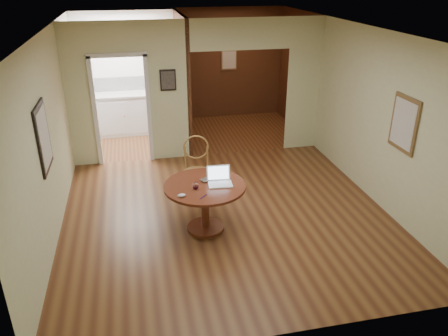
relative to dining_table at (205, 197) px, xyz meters
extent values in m
plane|color=#4D2816|center=(0.39, 0.30, -0.54)|extent=(5.00, 5.00, 0.00)
plane|color=white|center=(0.39, 0.30, 2.16)|extent=(5.00, 5.00, 0.00)
plane|color=beige|center=(0.39, -2.20, 0.81)|extent=(5.00, 0.00, 5.00)
plane|color=beige|center=(-2.11, 0.30, 0.81)|extent=(0.00, 5.00, 5.00)
plane|color=beige|center=(2.89, 0.30, 0.81)|extent=(0.00, 5.00, 5.00)
cube|color=beige|center=(-1.86, 2.80, 0.81)|extent=(0.50, 2.70, 0.04)
cube|color=beige|center=(-0.21, 2.80, 0.81)|extent=(0.80, 2.70, 0.04)
cube|color=beige|center=(2.54, 2.80, 0.81)|extent=(0.70, 2.70, 0.04)
plane|color=white|center=(-0.96, 4.80, 0.81)|extent=(2.70, 0.00, 2.70)
plane|color=#412A13|center=(1.54, 5.30, 0.81)|extent=(2.70, 0.00, 2.70)
cube|color=#412A13|center=(0.19, 4.05, 0.81)|extent=(0.08, 2.50, 2.70)
cube|color=black|center=(-2.09, 0.30, 0.96)|extent=(0.03, 0.70, 0.90)
cube|color=brown|center=(2.87, -0.20, 0.96)|extent=(0.03, 0.60, 0.80)
cube|color=black|center=(-0.21, 2.78, 1.06)|extent=(0.30, 0.03, 0.40)
cube|color=silver|center=(1.54, 5.28, 0.91)|extent=(0.40, 0.03, 0.50)
cube|color=white|center=(-0.96, 4.79, 0.56)|extent=(2.00, 0.02, 0.32)
cylinder|color=#5C2717|center=(0.00, 0.00, -0.52)|extent=(0.55, 0.55, 0.05)
cylinder|color=#5C2717|center=(0.00, 0.00, -0.18)|extent=(0.12, 0.12, 0.63)
cylinder|color=#5C2717|center=(0.00, 0.00, 0.17)|extent=(1.17, 1.17, 0.04)
cylinder|color=olive|center=(0.03, 0.94, -0.05)|extent=(0.51, 0.51, 0.03)
cylinder|color=olive|center=(-0.15, 0.80, -0.30)|extent=(0.03, 0.03, 0.49)
cylinder|color=olive|center=(0.17, 0.76, -0.30)|extent=(0.03, 0.03, 0.49)
cylinder|color=olive|center=(-0.11, 1.12, -0.30)|extent=(0.03, 0.03, 0.49)
cylinder|color=olive|center=(0.21, 1.08, -0.30)|extent=(0.03, 0.03, 0.49)
cylinder|color=olive|center=(-0.13, 1.13, 0.15)|extent=(0.03, 0.03, 0.39)
cylinder|color=olive|center=(0.23, 1.08, 0.15)|extent=(0.03, 0.03, 0.39)
torus|color=olive|center=(0.05, 1.11, 0.32)|extent=(0.42, 0.08, 0.42)
cube|color=silver|center=(0.22, -0.05, 0.20)|extent=(0.35, 0.26, 0.02)
cube|color=silver|center=(0.22, -0.08, 0.21)|extent=(0.29, 0.14, 0.00)
cube|color=silver|center=(0.22, 0.10, 0.32)|extent=(0.34, 0.09, 0.22)
cube|color=#8E9EB4|center=(0.22, 0.09, 0.32)|extent=(0.30, 0.06, 0.19)
imported|color=#ABABB0|center=(0.14, 0.12, 0.20)|extent=(0.38, 0.32, 0.03)
ellipsoid|color=silver|center=(-0.36, -0.29, 0.21)|extent=(0.12, 0.07, 0.05)
cylinder|color=#0D0D5F|center=(-0.08, -0.35, 0.19)|extent=(0.11, 0.11, 0.01)
cube|color=silver|center=(-0.96, 4.50, -0.09)|extent=(2.00, 0.55, 0.90)
cube|color=beige|center=(-0.96, 4.50, 0.38)|extent=(2.06, 0.60, 0.04)
sphere|color=#B20C0C|center=(-1.11, 4.21, -0.04)|extent=(0.03, 0.03, 0.03)
sphere|color=#B20C0C|center=(-0.11, 4.21, -0.04)|extent=(0.03, 0.03, 0.03)
ellipsoid|color=beige|center=(-0.18, 4.50, 0.56)|extent=(0.32, 0.28, 0.31)
camera|label=1|loc=(-0.89, -5.45, 2.97)|focal=35.00mm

